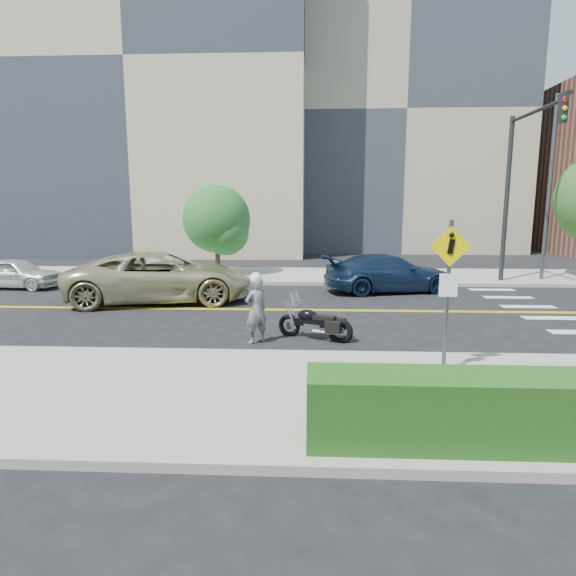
# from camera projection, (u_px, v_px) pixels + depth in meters

# --- Properties ---
(ground_plane) EXTENTS (120.00, 120.00, 0.00)m
(ground_plane) POSITION_uv_depth(u_px,v_px,m) (264.00, 310.00, 16.03)
(ground_plane) COLOR black
(ground_plane) RESTS_ON ground
(sidewalk_near) EXTENTS (60.00, 5.00, 0.15)m
(sidewalk_near) POSITION_uv_depth(u_px,v_px,m) (224.00, 394.00, 8.63)
(sidewalk_near) COLOR #9E9B91
(sidewalk_near) RESTS_ON ground_plane
(sidewalk_far) EXTENTS (60.00, 5.00, 0.15)m
(sidewalk_far) POSITION_uv_depth(u_px,v_px,m) (279.00, 275.00, 23.40)
(sidewalk_far) COLOR #9E9B91
(sidewalk_far) RESTS_ON ground_plane
(building_left) EXTENTS (22.00, 14.00, 25.00)m
(building_left) POSITION_uv_depth(u_px,v_px,m) (159.00, 83.00, 36.07)
(building_left) COLOR tan
(building_left) RESTS_ON ground_plane
(building_mid) EXTENTS (18.00, 14.00, 20.00)m
(building_mid) POSITION_uv_depth(u_px,v_px,m) (391.00, 125.00, 39.57)
(building_mid) COLOR #A39984
(building_mid) RESTS_ON ground_plane
(lamp_post) EXTENTS (0.16, 0.16, 8.00)m
(lamp_post) POSITION_uv_depth(u_px,v_px,m) (549.00, 189.00, 21.16)
(lamp_post) COLOR #4C4C51
(lamp_post) RESTS_ON sidewalk_far
(traffic_light) EXTENTS (0.28, 4.50, 7.00)m
(traffic_light) POSITION_uv_depth(u_px,v_px,m) (517.00, 175.00, 19.77)
(traffic_light) COLOR black
(traffic_light) RESTS_ON sidewalk_far
(pedestrian_sign) EXTENTS (0.78, 0.08, 3.00)m
(pedestrian_sign) POSITION_uv_depth(u_px,v_px,m) (448.00, 282.00, 9.29)
(pedestrian_sign) COLOR #4C4C51
(pedestrian_sign) RESTS_ON sidewalk_near
(motorcyclist) EXTENTS (0.73, 0.70, 1.80)m
(motorcyclist) POSITION_uv_depth(u_px,v_px,m) (256.00, 308.00, 12.03)
(motorcyclist) COLOR #A5A7AA
(motorcyclist) RESTS_ON ground
(motorcycle) EXTENTS (2.07, 1.31, 1.21)m
(motorcycle) POSITION_uv_depth(u_px,v_px,m) (315.00, 316.00, 12.42)
(motorcycle) COLOR black
(motorcycle) RESTS_ON ground
(suv) EXTENTS (6.94, 4.22, 1.80)m
(suv) POSITION_uv_depth(u_px,v_px,m) (161.00, 277.00, 17.26)
(suv) COLOR #B8B187
(suv) RESTS_ON ground
(parked_car_white) EXTENTS (3.89, 1.85, 1.29)m
(parked_car_white) POSITION_uv_depth(u_px,v_px,m) (15.00, 273.00, 20.13)
(parked_car_white) COLOR silver
(parked_car_white) RESTS_ON ground
(parked_car_silver) EXTENTS (4.36, 2.67, 1.36)m
(parked_car_silver) POSITION_uv_depth(u_px,v_px,m) (179.00, 274.00, 19.51)
(parked_car_silver) COLOR #A8AAB0
(parked_car_silver) RESTS_ON ground
(parked_car_blue) EXTENTS (5.54, 3.29, 1.50)m
(parked_car_blue) POSITION_uv_depth(u_px,v_px,m) (389.00, 273.00, 19.29)
(parked_car_blue) COLOR #192C4B
(parked_car_blue) RESTS_ON ground
(tree_far_a) EXTENTS (3.22, 3.22, 4.40)m
(tree_far_a) POSITION_uv_depth(u_px,v_px,m) (217.00, 219.00, 22.97)
(tree_far_a) COLOR #382619
(tree_far_a) RESTS_ON ground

